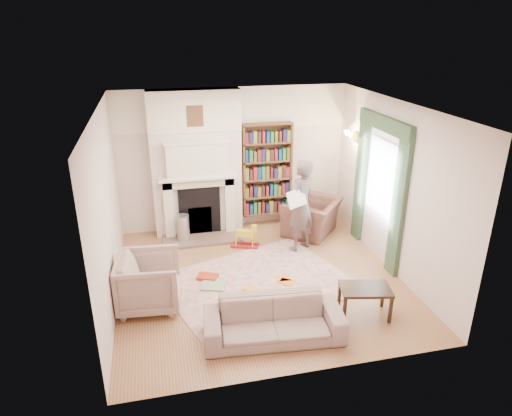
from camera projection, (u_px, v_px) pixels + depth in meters
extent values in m
plane|color=brown|center=(259.00, 278.00, 7.51)|extent=(4.50, 4.50, 0.00)
plane|color=white|center=(260.00, 107.00, 6.45)|extent=(4.50, 4.50, 0.00)
plane|color=white|center=(233.00, 159.00, 9.01)|extent=(4.50, 0.00, 4.50)
plane|color=white|center=(307.00, 271.00, 4.95)|extent=(4.50, 0.00, 4.50)
plane|color=white|center=(107.00, 212.00, 6.51)|extent=(0.00, 4.50, 4.50)
plane|color=white|center=(393.00, 188.00, 7.45)|extent=(0.00, 4.50, 4.50)
cube|color=white|center=(196.00, 164.00, 8.70)|extent=(1.70, 0.35, 2.80)
cube|color=silver|center=(198.00, 178.00, 8.51)|extent=(1.47, 0.24, 0.05)
cube|color=black|center=(200.00, 211.00, 8.86)|extent=(0.80, 0.06, 0.96)
cube|color=silver|center=(197.00, 160.00, 8.40)|extent=(1.15, 0.18, 0.62)
cube|color=brown|center=(267.00, 170.00, 9.11)|extent=(1.00, 0.24, 1.85)
cube|color=silver|center=(381.00, 178.00, 7.79)|extent=(0.02, 0.90, 1.30)
cube|color=#2D462F|center=(399.00, 206.00, 7.24)|extent=(0.07, 0.32, 2.40)
cube|color=#2D462F|center=(361.00, 179.00, 8.50)|extent=(0.07, 0.32, 2.40)
cube|color=#2D462F|center=(385.00, 123.00, 7.42)|extent=(0.09, 1.70, 0.24)
cube|color=beige|center=(258.00, 283.00, 7.35)|extent=(3.36, 2.95, 0.01)
imported|color=#442C24|center=(312.00, 217.00, 9.00)|extent=(1.40, 1.41, 0.69)
imported|color=#C1AF9F|center=(149.00, 282.00, 6.64)|extent=(0.97, 0.95, 0.81)
imported|color=gray|center=(273.00, 320.00, 6.01)|extent=(1.89, 0.88, 0.54)
imported|color=#564845|center=(301.00, 206.00, 8.17)|extent=(0.75, 0.67, 1.72)
cube|color=white|center=(297.00, 198.00, 7.87)|extent=(0.43, 0.32, 0.29)
cylinder|color=#B6B8BF|center=(183.00, 229.00, 8.65)|extent=(0.31, 0.31, 0.55)
cube|color=#E0E852|center=(214.00, 284.00, 7.28)|extent=(0.48, 0.48, 0.03)
cube|color=#AE2913|center=(208.00, 277.00, 7.47)|extent=(0.39, 0.33, 0.05)
cube|color=red|center=(252.00, 290.00, 7.14)|extent=(0.29, 0.30, 0.02)
cube|color=red|center=(284.00, 279.00, 7.46)|extent=(0.25, 0.20, 0.02)
cube|color=red|center=(287.00, 282.00, 7.35)|extent=(0.30, 0.29, 0.02)
cube|color=red|center=(265.00, 298.00, 6.93)|extent=(0.30, 0.28, 0.02)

